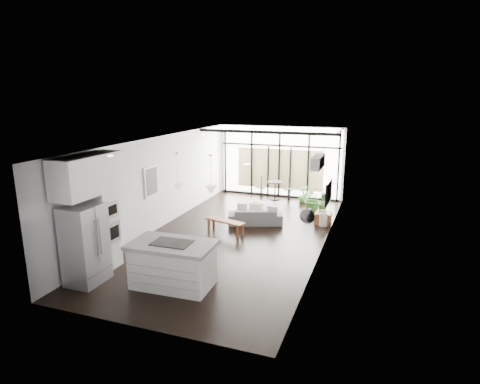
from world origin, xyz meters
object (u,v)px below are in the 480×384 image
Objects in this scene: milk_can at (324,218)px; tv at (329,192)px; pouf at (256,207)px; fridge at (85,244)px; console_bench at (225,227)px; island at (173,264)px; sofa at (255,214)px.

milk_can is 1.31m from tv.
milk_can reaches higher than pouf.
fridge is 3.55× the size of pouf.
console_bench is 2.42× the size of milk_can.
island is 1.63× the size of tv.
fridge is 7.11m from milk_can.
fridge reaches higher than pouf.
tv is (2.62, -1.38, 1.10)m from pouf.
milk_can is at bearing 52.46° from fridge.
console_bench is (-0.57, -1.15, -0.13)m from sofa.
sofa reaches higher than pouf.
milk_can is (2.07, 0.53, -0.07)m from sofa.
island is 3.47m from console_bench.
fridge is at bearing -167.60° from island.
milk_can is (2.41, -0.61, 0.07)m from pouf.
pouf is at bearing 72.96° from fridge.
sofa is at bearing 79.97° from console_bench.
fridge reaches higher than island.
pouf is at bearing 152.19° from tv.
sofa is at bearing 66.22° from fridge.
sofa is at bearing 174.07° from tv.
island is at bearing -70.91° from console_bench.
tv is (2.85, 0.91, 1.10)m from console_bench.
milk_can is 0.48× the size of tv.
tv is at bearing -74.67° from milk_can.
pouf is at bearing -93.66° from sofa.
sofa reaches higher than milk_can.
console_bench is at bearing -162.23° from tv.
pouf is 2.48m from milk_can.
sofa is 3.24× the size of milk_can.
fridge is 6.55m from pouf.
island reaches higher than sofa.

